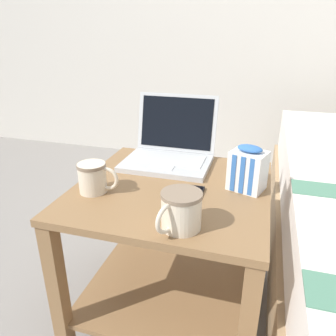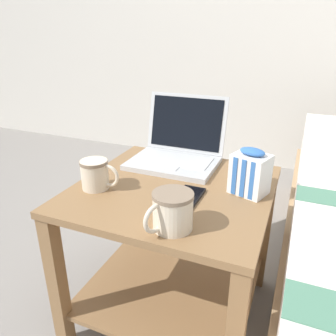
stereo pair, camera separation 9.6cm
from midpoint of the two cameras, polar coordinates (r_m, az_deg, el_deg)
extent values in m
plane|color=gray|center=(1.34, -1.64, -23.41)|extent=(8.00, 8.00, 0.00)
cube|color=olive|center=(1.04, -1.95, -3.77)|extent=(0.60, 0.60, 0.02)
cube|color=olive|center=(1.25, -1.71, -19.33)|extent=(0.56, 0.56, 0.02)
cube|color=olive|center=(1.10, -21.10, -19.95)|extent=(0.04, 0.04, 0.49)
cube|color=olive|center=(1.47, -8.64, -6.82)|extent=(0.04, 0.04, 0.49)
cube|color=olive|center=(1.36, 13.08, -9.97)|extent=(0.04, 0.04, 0.49)
cube|color=#B7BABC|center=(1.19, -2.58, 0.79)|extent=(0.31, 0.22, 0.02)
cube|color=silver|center=(1.20, -2.33, 1.54)|extent=(0.26, 0.12, 0.00)
cube|color=silver|center=(1.13, -3.60, 0.14)|extent=(0.09, 0.05, 0.00)
cube|color=#B7BABC|center=(1.27, -0.65, 7.86)|extent=(0.31, 0.06, 0.21)
cube|color=black|center=(1.27, -0.72, 7.85)|extent=(0.28, 0.05, 0.19)
cube|color=black|center=(1.29, -1.94, 6.16)|extent=(0.05, 0.01, 0.04)
cube|color=orange|center=(1.28, -0.79, 8.01)|extent=(0.04, 0.01, 0.03)
cylinder|color=beige|center=(0.80, -1.11, -7.47)|extent=(0.10, 0.10, 0.10)
cylinder|color=#7F6B56|center=(0.78, -1.13, -4.75)|extent=(0.10, 0.10, 0.01)
cylinder|color=black|center=(0.79, -1.13, -5.33)|extent=(0.09, 0.09, 0.01)
torus|color=beige|center=(0.77, -3.81, -8.90)|extent=(0.04, 0.07, 0.08)
cylinder|color=beige|center=(1.02, -15.69, -1.70)|extent=(0.08, 0.08, 0.09)
cylinder|color=#7F6B56|center=(1.00, -15.94, 0.43)|extent=(0.09, 0.09, 0.01)
cylinder|color=black|center=(1.00, -15.89, -0.05)|extent=(0.08, 0.08, 0.01)
torus|color=beige|center=(1.00, -13.37, -1.88)|extent=(0.07, 0.01, 0.07)
cube|color=white|center=(1.01, 11.08, -0.52)|extent=(0.12, 0.11, 0.12)
cube|color=#3366B2|center=(0.98, 8.56, -0.97)|extent=(0.01, 0.01, 0.12)
cube|color=#3366B2|center=(0.97, 10.02, -1.35)|extent=(0.01, 0.01, 0.12)
cube|color=#3366B2|center=(0.96, 11.51, -1.73)|extent=(0.01, 0.01, 0.12)
ellipsoid|color=#3366B2|center=(0.98, 11.39, 3.28)|extent=(0.09, 0.07, 0.02)
cube|color=black|center=(0.96, 0.74, -5.14)|extent=(0.07, 0.15, 0.01)
cube|color=black|center=(0.96, 0.74, -4.87)|extent=(0.06, 0.13, 0.00)
camera|label=1|loc=(0.05, -92.86, -1.21)|focal=35.00mm
camera|label=2|loc=(0.05, 87.14, 1.21)|focal=35.00mm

